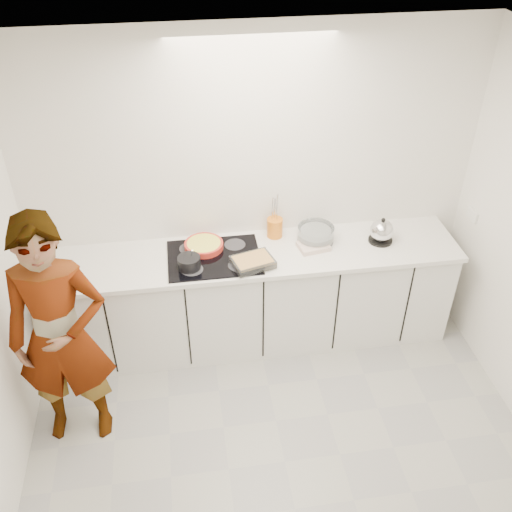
{
  "coord_description": "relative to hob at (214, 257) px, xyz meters",
  "views": [
    {
      "loc": [
        -0.56,
        -2.34,
        3.55
      ],
      "look_at": [
        -0.05,
        1.05,
        1.05
      ],
      "focal_mm": 40.0,
      "sensor_mm": 36.0,
      "label": 1
    }
  ],
  "objects": [
    {
      "name": "cook",
      "position": [
        -1.08,
        -0.73,
        -0.0
      ],
      "size": [
        0.68,
        0.46,
        1.83
      ],
      "primitive_type": "imported",
      "rotation": [
        0.0,
        0.0,
        -0.04
      ],
      "color": "white",
      "rests_on": "floor"
    },
    {
      "name": "wall_back",
      "position": [
        0.35,
        0.34,
        0.38
      ],
      "size": [
        3.6,
        0.0,
        2.6
      ],
      "primitive_type": "cube",
      "color": "white",
      "rests_on": "ground"
    },
    {
      "name": "base_cabinets",
      "position": [
        0.35,
        0.02,
        -0.48
      ],
      "size": [
        3.2,
        0.58,
        0.87
      ],
      "primitive_type": "cube",
      "color": "white",
      "rests_on": "floor"
    },
    {
      "name": "tart_dish",
      "position": [
        -0.07,
        0.13,
        0.04
      ],
      "size": [
        0.38,
        0.38,
        0.05
      ],
      "color": "red",
      "rests_on": "hob"
    },
    {
      "name": "baking_dish",
      "position": [
        0.28,
        -0.15,
        0.04
      ],
      "size": [
        0.35,
        0.3,
        0.06
      ],
      "color": "silver",
      "rests_on": "hob"
    },
    {
      "name": "hob",
      "position": [
        0.0,
        0.0,
        0.0
      ],
      "size": [
        0.72,
        0.54,
        0.01
      ],
      "primitive_type": "cube",
      "color": "black",
      "rests_on": "countertop"
    },
    {
      "name": "saucepan",
      "position": [
        -0.2,
        -0.11,
        0.06
      ],
      "size": [
        0.19,
        0.19,
        0.17
      ],
      "color": "black",
      "rests_on": "hob"
    },
    {
      "name": "utensil_crock",
      "position": [
        0.52,
        0.24,
        0.07
      ],
      "size": [
        0.16,
        0.16,
        0.16
      ],
      "primitive_type": "cylinder",
      "rotation": [
        0.0,
        0.0,
        -0.29
      ],
      "color": "orange",
      "rests_on": "countertop"
    },
    {
      "name": "kettle",
      "position": [
        1.36,
        0.03,
        0.09
      ],
      "size": [
        0.25,
        0.25,
        0.22
      ],
      "color": "black",
      "rests_on": "countertop"
    },
    {
      "name": "countertop",
      "position": [
        0.35,
        0.02,
        -0.03
      ],
      "size": [
        3.24,
        0.64,
        0.04
      ],
      "primitive_type": "cube",
      "color": "white",
      "rests_on": "base_cabinets"
    },
    {
      "name": "tea_towel",
      "position": [
        0.8,
        0.02,
        0.01
      ],
      "size": [
        0.26,
        0.21,
        0.04
      ],
      "primitive_type": "cube",
      "rotation": [
        0.0,
        0.0,
        0.18
      ],
      "color": "white",
      "rests_on": "countertop"
    },
    {
      "name": "floor",
      "position": [
        0.35,
        -1.26,
        -0.92
      ],
      "size": [
        3.6,
        3.2,
        0.0
      ],
      "primitive_type": "cube",
      "color": "#A9A9A1",
      "rests_on": "ground"
    },
    {
      "name": "ceiling",
      "position": [
        0.35,
        -1.26,
        1.68
      ],
      "size": [
        3.6,
        3.2,
        0.0
      ],
      "primitive_type": "cube",
      "color": "white",
      "rests_on": "wall_back"
    },
    {
      "name": "mixing_bowl",
      "position": [
        0.84,
        0.11,
        0.06
      ],
      "size": [
        0.34,
        0.34,
        0.14
      ],
      "color": "silver",
      "rests_on": "countertop"
    }
  ]
}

